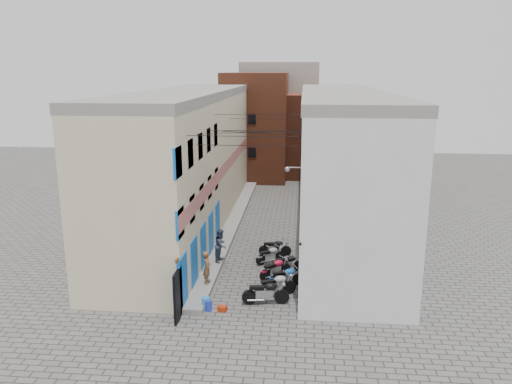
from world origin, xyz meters
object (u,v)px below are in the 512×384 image
(water_jug_far, at_px, (206,303))
(red_crate, at_px, (222,309))
(motorcycle_a, at_px, (266,291))
(water_jug_near, at_px, (208,305))
(motorcycle_e, at_px, (288,262))
(motorcycle_g, at_px, (275,247))
(motorcycle_f, at_px, (270,254))
(motorcycle_c, at_px, (286,276))
(person_b, at_px, (221,245))
(motorcycle_b, at_px, (276,284))
(person_a, at_px, (207,267))
(motorcycle_d, at_px, (275,268))

(water_jug_far, height_order, red_crate, water_jug_far)
(motorcycle_a, xyz_separation_m, water_jug_near, (-2.45, -0.85, -0.38))
(motorcycle_e, height_order, water_jug_near, motorcycle_e)
(motorcycle_e, bearing_deg, motorcycle_g, -173.73)
(motorcycle_f, bearing_deg, water_jug_near, -56.83)
(motorcycle_c, height_order, person_b, person_b)
(motorcycle_b, xyz_separation_m, person_a, (-3.34, 0.60, 0.46))
(motorcycle_f, height_order, person_b, person_b)
(motorcycle_b, xyz_separation_m, motorcycle_e, (0.46, 3.02, -0.10))
(motorcycle_a, relative_size, motorcycle_d, 1.12)
(motorcycle_e, xyz_separation_m, person_b, (-3.60, 0.48, 0.64))
(motorcycle_c, xyz_separation_m, red_crate, (-2.67, -2.84, -0.43))
(motorcycle_a, bearing_deg, motorcycle_b, 146.30)
(motorcycle_b, relative_size, motorcycle_c, 1.11)
(motorcycle_e, height_order, person_a, person_a)
(motorcycle_f, relative_size, water_jug_near, 3.69)
(motorcycle_b, relative_size, water_jug_near, 4.32)
(motorcycle_c, distance_m, motorcycle_e, 1.88)
(motorcycle_d, xyz_separation_m, person_b, (-3.00, 1.41, 0.59))
(motorcycle_c, bearing_deg, person_a, -102.18)
(motorcycle_e, xyz_separation_m, motorcycle_f, (-0.99, 1.05, 0.01))
(motorcycle_c, bearing_deg, water_jug_far, -71.70)
(water_jug_near, height_order, red_crate, water_jug_near)
(motorcycle_g, xyz_separation_m, red_crate, (-1.91, -6.91, -0.42))
(motorcycle_g, distance_m, person_a, 5.53)
(motorcycle_b, distance_m, motorcycle_g, 5.22)
(motorcycle_e, bearing_deg, motorcycle_f, -150.34)
(motorcycle_b, bearing_deg, motorcycle_f, 160.10)
(water_jug_far, xyz_separation_m, red_crate, (0.75, -0.10, -0.16))
(motorcycle_e, distance_m, water_jug_far, 5.77)
(person_b, height_order, water_jug_near, person_b)
(person_a, bearing_deg, water_jug_far, -179.62)
(motorcycle_b, relative_size, motorcycle_e, 1.20)
(motorcycle_b, height_order, person_a, person_a)
(water_jug_far, bearing_deg, motorcycle_f, 66.51)
(motorcycle_f, height_order, water_jug_far, motorcycle_f)
(water_jug_far, bearing_deg, person_b, 91.68)
(motorcycle_d, bearing_deg, motorcycle_e, 105.55)
(motorcycle_d, height_order, person_b, person_b)
(motorcycle_d, xyz_separation_m, person_a, (-3.21, -1.50, 0.50))
(motorcycle_a, bearing_deg, red_crate, -72.75)
(motorcycle_c, bearing_deg, motorcycle_f, 177.73)
(water_jug_near, bearing_deg, motorcycle_e, 54.86)
(motorcycle_c, distance_m, motorcycle_g, 4.14)
(motorcycle_e, bearing_deg, water_jug_far, -50.36)
(motorcycle_c, height_order, water_jug_near, motorcycle_c)
(person_a, xyz_separation_m, water_jug_near, (0.48, -2.29, -0.82))
(motorcycle_e, distance_m, red_crate, 5.45)
(motorcycle_d, relative_size, water_jug_near, 3.99)
(motorcycle_a, xyz_separation_m, motorcycle_e, (0.87, 3.86, -0.12))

